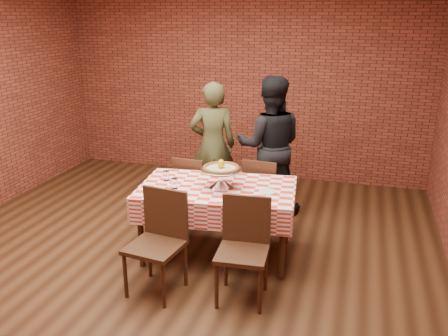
{
  "coord_description": "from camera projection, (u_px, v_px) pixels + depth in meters",
  "views": [
    {
      "loc": [
        1.76,
        -3.95,
        2.44
      ],
      "look_at": [
        0.46,
        0.45,
        0.93
      ],
      "focal_mm": 38.02,
      "sensor_mm": 36.0,
      "label": 1
    }
  ],
  "objects": [
    {
      "name": "ground",
      "position": [
        168.0,
        264.0,
        4.83
      ],
      "size": [
        6.0,
        6.0,
        0.0
      ],
      "primitive_type": "plane",
      "color": "black",
      "rests_on": "ground"
    },
    {
      "name": "back_wall",
      "position": [
        243.0,
        82.0,
        7.11
      ],
      "size": [
        5.5,
        0.0,
        5.5
      ],
      "primitive_type": "plane",
      "rotation": [
        1.57,
        0.0,
        0.0
      ],
      "color": "maroon",
      "rests_on": "ground"
    },
    {
      "name": "table",
      "position": [
        217.0,
        221.0,
        4.92
      ],
      "size": [
        1.65,
        1.1,
        0.75
      ],
      "primitive_type": "cube",
      "rotation": [
        0.0,
        0.0,
        0.11
      ],
      "color": "#422515",
      "rests_on": "ground"
    },
    {
      "name": "tablecloth",
      "position": [
        217.0,
        199.0,
        4.85
      ],
      "size": [
        1.68,
        1.14,
        0.27
      ],
      "primitive_type": null,
      "rotation": [
        0.0,
        0.0,
        0.11
      ],
      "color": "red",
      "rests_on": "table"
    },
    {
      "name": "pizza_stand",
      "position": [
        221.0,
        178.0,
        4.76
      ],
      "size": [
        0.54,
        0.54,
        0.19
      ],
      "primitive_type": null,
      "rotation": [
        0.0,
        0.0,
        0.28
      ],
      "color": "silver",
      "rests_on": "tablecloth"
    },
    {
      "name": "pizza",
      "position": [
        221.0,
        169.0,
        4.73
      ],
      "size": [
        0.46,
        0.46,
        0.03
      ],
      "primitive_type": "cylinder",
      "rotation": [
        0.0,
        0.0,
        0.28
      ],
      "color": "beige",
      "rests_on": "pizza_stand"
    },
    {
      "name": "lemon",
      "position": [
        221.0,
        164.0,
        4.71
      ],
      "size": [
        0.08,
        0.08,
        0.09
      ],
      "primitive_type": "ellipsoid",
      "rotation": [
        0.0,
        0.0,
        0.28
      ],
      "color": "yellow",
      "rests_on": "pizza"
    },
    {
      "name": "water_glass_left",
      "position": [
        175.0,
        183.0,
        4.74
      ],
      "size": [
        0.07,
        0.07,
        0.11
      ],
      "primitive_type": "cylinder",
      "rotation": [
        0.0,
        0.0,
        0.11
      ],
      "color": "white",
      "rests_on": "tablecloth"
    },
    {
      "name": "water_glass_right",
      "position": [
        166.0,
        176.0,
        4.96
      ],
      "size": [
        0.07,
        0.07,
        0.11
      ],
      "primitive_type": "cylinder",
      "rotation": [
        0.0,
        0.0,
        0.11
      ],
      "color": "white",
      "rests_on": "tablecloth"
    },
    {
      "name": "side_plate",
      "position": [
        267.0,
        192.0,
        4.65
      ],
      "size": [
        0.18,
        0.18,
        0.01
      ],
      "primitive_type": "cylinder",
      "rotation": [
        0.0,
        0.0,
        0.11
      ],
      "color": "white",
      "rests_on": "tablecloth"
    },
    {
      "name": "sweetener_packet_a",
      "position": [
        268.0,
        195.0,
        4.58
      ],
      "size": [
        0.06,
        0.05,
        0.0
      ],
      "primitive_type": "cube",
      "rotation": [
        0.0,
        0.0,
        0.44
      ],
      "color": "white",
      "rests_on": "tablecloth"
    },
    {
      "name": "sweetener_packet_b",
      "position": [
        283.0,
        195.0,
        4.58
      ],
      "size": [
        0.05,
        0.04,
        0.0
      ],
      "primitive_type": "cube",
      "rotation": [
        0.0,
        0.0,
        -0.04
      ],
      "color": "white",
      "rests_on": "tablecloth"
    },
    {
      "name": "condiment_caddy",
      "position": [
        229.0,
        169.0,
        5.08
      ],
      "size": [
        0.11,
        0.09,
        0.16
      ],
      "primitive_type": "cube",
      "rotation": [
        0.0,
        0.0,
        0.01
      ],
      "color": "silver",
      "rests_on": "tablecloth"
    },
    {
      "name": "chair_near_left",
      "position": [
        155.0,
        245.0,
        4.22
      ],
      "size": [
        0.51,
        0.51,
        0.93
      ],
      "primitive_type": null,
      "rotation": [
        0.0,
        0.0,
        -0.13
      ],
      "color": "#422515",
      "rests_on": "ground"
    },
    {
      "name": "chair_near_right",
      "position": [
        242.0,
        253.0,
        4.1
      ],
      "size": [
        0.46,
        0.46,
        0.91
      ],
      "primitive_type": null,
      "rotation": [
        0.0,
        0.0,
        0.07
      ],
      "color": "#422515",
      "rests_on": "ground"
    },
    {
      "name": "chair_far_left",
      "position": [
        194.0,
        189.0,
        5.65
      ],
      "size": [
        0.4,
        0.4,
        0.86
      ],
      "primitive_type": null,
      "rotation": [
        0.0,
        0.0,
        3.08
      ],
      "color": "#422515",
      "rests_on": "ground"
    },
    {
      "name": "chair_far_right",
      "position": [
        263.0,
        193.0,
        5.53
      ],
      "size": [
        0.42,
        0.42,
        0.87
      ],
      "primitive_type": null,
      "rotation": [
        0.0,
        0.0,
        3.08
      ],
      "color": "#422515",
      "rests_on": "ground"
    },
    {
      "name": "diner_olive",
      "position": [
        213.0,
        145.0,
        6.09
      ],
      "size": [
        0.69,
        0.58,
        1.63
      ],
      "primitive_type": "imported",
      "rotation": [
        0.0,
        0.0,
        3.51
      ],
      "color": "#414324",
      "rests_on": "ground"
    },
    {
      "name": "diner_black",
      "position": [
        270.0,
        146.0,
        5.88
      ],
      "size": [
        0.96,
        0.81,
        1.73
      ],
      "primitive_type": "imported",
      "rotation": [
        0.0,
        0.0,
        3.35
      ],
      "color": "black",
      "rests_on": "ground"
    }
  ]
}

